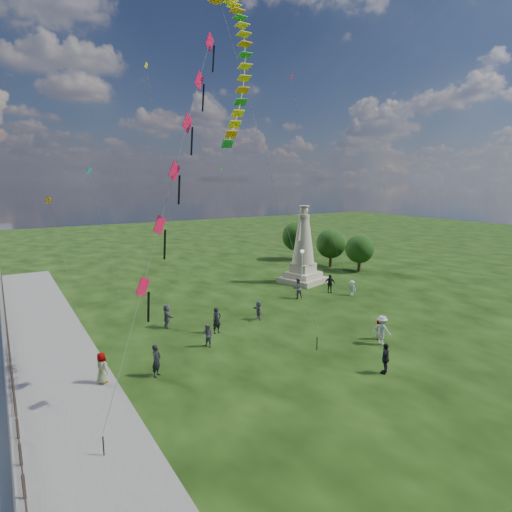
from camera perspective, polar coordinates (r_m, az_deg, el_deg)
ground at (r=60.55m, az=30.99°, el=-1.83°), size 106.50×160.00×0.60m
waterfront at (r=28.18m, az=-27.54°, el=-13.62°), size 200.00×200.00×1.51m
statue at (r=45.02m, az=6.32°, el=0.27°), size 4.96×4.96×8.12m
lamppost at (r=43.01m, az=6.16°, el=-0.56°), size 0.36×0.36×3.88m
tree_row at (r=54.85m, az=8.87°, el=1.91°), size 5.40×13.64×5.18m
person_0 at (r=24.88m, az=-13.14°, el=-13.41°), size 0.79×0.78×1.84m
person_1 at (r=28.34m, az=-6.44°, el=-10.52°), size 0.74×0.88×1.56m
person_2 at (r=29.79m, az=16.43°, el=-9.44°), size 1.05×1.40×1.95m
person_3 at (r=25.64m, az=16.88°, el=-12.92°), size 1.17×0.96×1.78m
person_4 at (r=30.67m, az=16.09°, el=-9.32°), size 0.75×0.50×1.47m
person_5 at (r=32.32m, az=-11.79°, el=-7.83°), size 0.79×1.69×1.79m
person_6 at (r=30.65m, az=-5.25°, el=-8.55°), size 0.74×0.53×1.89m
person_7 at (r=39.33m, az=5.57°, el=-4.30°), size 0.99×0.67×1.93m
person_8 at (r=41.21m, az=12.67°, el=-4.17°), size 0.64×1.01×1.45m
person_9 at (r=41.74m, az=9.80°, el=-3.65°), size 1.18×1.03×1.80m
person_10 at (r=24.77m, az=-19.86°, el=-14.07°), size 0.76×0.95×1.68m
person_11 at (r=33.40m, az=0.33°, el=-7.26°), size 0.83×1.49×1.51m
red_kite_train at (r=23.30m, az=-10.05°, el=13.21°), size 9.69×9.35×19.43m
small_kites at (r=44.32m, az=-6.35°, el=12.54°), size 27.72×16.73×22.37m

